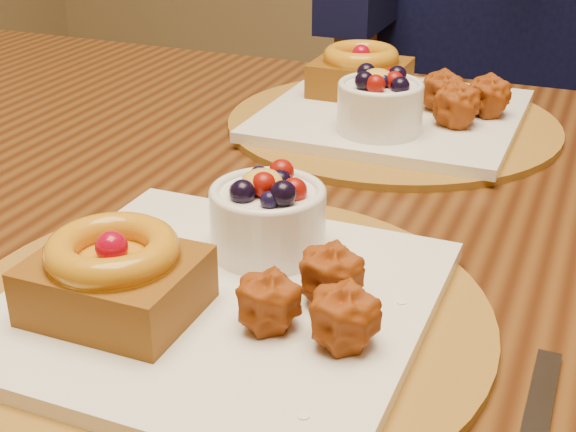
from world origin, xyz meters
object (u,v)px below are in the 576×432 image
object	(u,v)px
dining_table	(326,271)
place_setting_far	(390,106)
chair_far	(427,136)
place_setting_near	(219,286)

from	to	relation	value
dining_table	place_setting_far	distance (m)	0.24
place_setting_far	chair_far	xyz separation A→B (m)	(-0.09, 0.63, -0.26)
place_setting_near	place_setting_far	world-z (taller)	place_setting_far
place_setting_far	chair_far	distance (m)	0.69
dining_table	chair_far	size ratio (longest dim) A/B	1.71
dining_table	place_setting_near	size ratio (longest dim) A/B	4.21
dining_table	place_setting_far	size ratio (longest dim) A/B	4.21
dining_table	place_setting_far	bearing A→B (deg)	90.75
dining_table	place_setting_near	distance (m)	0.24
dining_table	chair_far	world-z (taller)	chair_far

